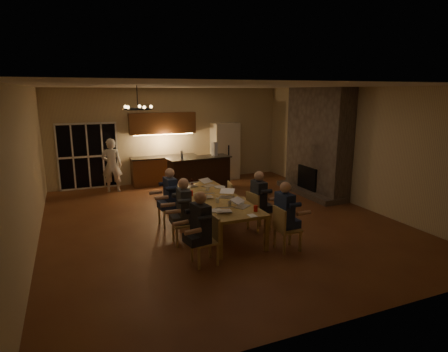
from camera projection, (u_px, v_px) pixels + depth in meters
floor at (219, 220)px, 9.15m from camera, size 9.00×9.00×0.00m
back_wall at (170, 135)px, 12.87m from camera, size 8.00×0.04×3.20m
left_wall at (27, 169)px, 7.29m from camera, size 0.04×9.00×3.20m
right_wall at (354, 146)px, 10.30m from camera, size 0.04×9.00×3.20m
ceiling at (218, 85)px, 8.44m from camera, size 8.00×9.00×0.04m
french_doors at (88, 157)px, 11.93m from camera, size 1.86×0.08×2.10m
fireplace at (318, 142)px, 11.26m from camera, size 0.58×2.50×3.20m
kitchenette at (164, 149)px, 12.55m from camera, size 2.24×0.68×2.40m
refrigerator at (225, 151)px, 13.38m from camera, size 0.90×0.68×2.00m
dining_table at (215, 213)px, 8.51m from camera, size 1.10×3.16×0.75m
bar_island at (199, 174)px, 11.77m from camera, size 2.02×0.80×1.08m
chair_left_near at (205, 241)px, 6.77m from camera, size 0.45×0.45×0.89m
chair_left_mid at (183, 223)px, 7.67m from camera, size 0.46×0.46×0.89m
chair_left_far at (169, 207)px, 8.73m from camera, size 0.48×0.48×0.89m
chair_right_near at (288, 229)px, 7.36m from camera, size 0.45×0.45×0.89m
chair_right_mid at (259, 211)px, 8.44m from camera, size 0.52×0.52×0.89m
chair_right_far at (238, 199)px, 9.34m from camera, size 0.51×0.51×0.89m
person_left_near at (201, 229)px, 6.65m from camera, size 0.69×0.69×1.38m
person_right_near at (284, 216)px, 7.36m from camera, size 0.63×0.63×1.38m
person_left_mid at (184, 211)px, 7.66m from camera, size 0.63×0.63×1.38m
person_right_mid at (259, 201)px, 8.33m from camera, size 0.62×0.62×1.38m
person_left_far at (170, 197)px, 8.64m from camera, size 0.63×0.63×1.38m
standing_person at (112, 165)px, 11.61m from camera, size 0.69×0.53×1.68m
chandelier at (138, 109)px, 7.24m from camera, size 0.55×0.55×0.03m
laptop_a at (223, 206)px, 7.40m from camera, size 0.36×0.33×0.23m
laptop_b at (242, 202)px, 7.70m from camera, size 0.42×0.41×0.23m
laptop_c at (206, 193)px, 8.38m from camera, size 0.35×0.31×0.23m
laptop_d at (226, 193)px, 8.40m from camera, size 0.42×0.41×0.23m
laptop_e at (190, 182)px, 9.38m from camera, size 0.33×0.30×0.23m
laptop_f at (209, 182)px, 9.40m from camera, size 0.41×0.39×0.23m
mug_front at (217, 200)px, 8.02m from camera, size 0.08×0.08×0.10m
mug_mid at (207, 189)px, 8.99m from camera, size 0.08×0.08×0.10m
mug_back at (189, 189)px, 8.93m from camera, size 0.08×0.08×0.10m
redcup_near at (256, 208)px, 7.43m from camera, size 0.08×0.08×0.12m
redcup_mid at (191, 193)px, 8.54m from camera, size 0.10×0.10×0.12m
can_silver at (230, 204)px, 7.72m from camera, size 0.07×0.07×0.12m
can_cola at (192, 182)px, 9.60m from camera, size 0.06×0.06×0.12m
plate_near at (239, 203)px, 7.98m from camera, size 0.23×0.23×0.02m
plate_left at (216, 211)px, 7.46m from camera, size 0.26×0.26×0.02m
plate_far at (220, 187)px, 9.30m from camera, size 0.27×0.27×0.02m
notepad at (252, 216)px, 7.16m from camera, size 0.14×0.20×0.01m
bar_bottle at (182, 155)px, 11.40m from camera, size 0.07×0.07×0.24m
bar_blender at (215, 149)px, 11.83m from camera, size 0.18×0.18×0.44m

